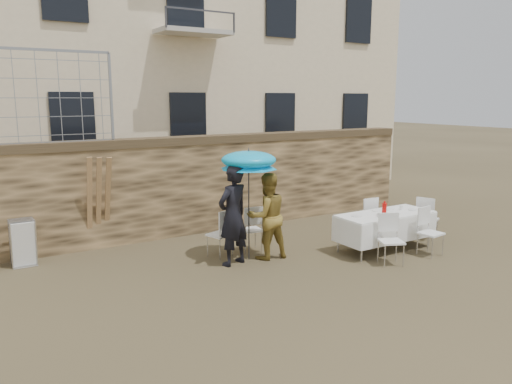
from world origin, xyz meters
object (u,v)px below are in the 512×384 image
woman_dress (267,216)px  table_chair_front_left (391,240)px  couple_chair_right (250,228)px  chair_stack_right (22,240)px  man_suit (233,215)px  table_chair_side (427,218)px  table_chair_back (365,218)px  banquet_table (386,215)px  couple_chair_left (220,233)px  umbrella (249,163)px  soda_bottle (384,209)px  table_chair_front_right (431,232)px

woman_dress → table_chair_front_left: 2.39m
table_chair_front_left → couple_chair_right: bearing=154.9°
chair_stack_right → man_suit: bearing=-31.9°
table_chair_side → table_chair_back: bearing=38.0°
table_chair_front_left → chair_stack_right: bearing=172.2°
banquet_table → couple_chair_left: bearing=156.6°
couple_chair_right → table_chair_front_left: same height
umbrella → chair_stack_right: size_ratio=2.18×
soda_bottle → table_chair_back: 1.11m
couple_chair_right → chair_stack_right: 4.38m
umbrella → chair_stack_right: (-3.79, 2.01, -1.43)m
umbrella → banquet_table: size_ratio=0.95×
chair_stack_right → table_chair_front_right: bearing=-27.5°
soda_bottle → banquet_table: bearing=36.9°
couple_chair_right → table_chair_side: bearing=170.4°
table_chair_front_left → table_chair_back: (0.80, 1.55, 0.00)m
woman_dress → table_chair_back: (2.58, -0.00, -0.37)m
woman_dress → chair_stack_right: woman_dress is taller
chair_stack_right → umbrella: bearing=-27.9°
umbrella → banquet_table: bearing=-18.3°
woman_dress → table_chair_front_right: size_ratio=1.76×
soda_bottle → table_chair_back: (0.40, 0.95, -0.43)m
table_chair_front_left → table_chair_side: 2.17m
table_chair_back → chair_stack_right: (-6.72, 2.11, -0.02)m
soda_bottle → table_chair_front_left: 0.84m
couple_chair_left → banquet_table: size_ratio=0.46×
chair_stack_right → soda_bottle: bearing=-25.8°
banquet_table → couple_chair_right: bearing=150.9°
couple_chair_left → banquet_table: couple_chair_left is taller
table_chair_front_right → chair_stack_right: bearing=146.4°
couple_chair_right → banquet_table: couple_chair_right is taller
table_chair_front_left → chair_stack_right: table_chair_front_left is taller
man_suit → table_chair_front_left: size_ratio=1.99×
chair_stack_right → woman_dress: bearing=-27.0°
table_chair_front_left → soda_bottle: bearing=80.2°
man_suit → woman_dress: (0.75, 0.00, -0.11)m
banquet_table → table_chair_front_right: (0.50, -0.75, -0.25)m
umbrella → couple_chair_right: 1.51m
man_suit → umbrella: size_ratio=0.95×
couple_chair_left → couple_chair_right: bearing=161.0°
man_suit → woman_dress: bearing=162.0°
soda_bottle → umbrella: bearing=157.4°
umbrella → couple_chair_right: (0.30, 0.45, -1.41)m
woman_dress → banquet_table: (2.38, -0.80, -0.11)m
man_suit → couple_chair_right: man_suit is taller
couple_chair_right → soda_bottle: bearing=154.5°
umbrella → chair_stack_right: 4.52m
man_suit → couple_chair_left: (0.00, 0.55, -0.47)m
man_suit → table_chair_front_left: bearing=130.5°
couple_chair_left → banquet_table: (3.13, -1.35, 0.25)m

